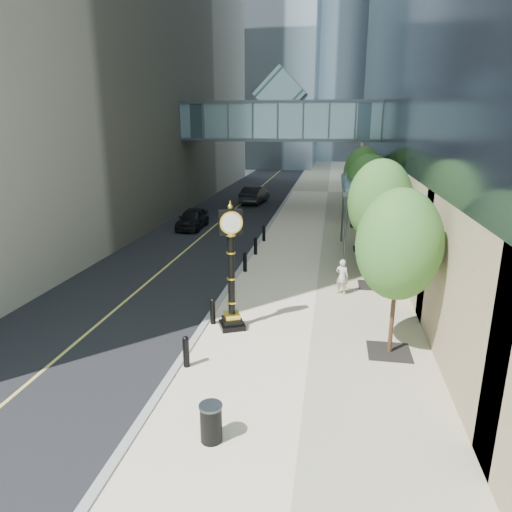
# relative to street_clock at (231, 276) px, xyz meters

# --- Properties ---
(ground) EXTENTS (320.00, 320.00, 0.00)m
(ground) POSITION_rel_street_clock_xyz_m (1.91, -3.97, -2.05)
(ground) COLOR gray
(ground) RESTS_ON ground
(road) EXTENTS (8.00, 180.00, 0.02)m
(road) POSITION_rel_street_clock_xyz_m (-5.09, 36.03, -2.04)
(road) COLOR black
(road) RESTS_ON ground
(sidewalk) EXTENTS (8.00, 180.00, 0.06)m
(sidewalk) POSITION_rel_street_clock_xyz_m (2.91, 36.03, -2.02)
(sidewalk) COLOR beige
(sidewalk) RESTS_ON ground
(curb) EXTENTS (0.25, 180.00, 0.07)m
(curb) POSITION_rel_street_clock_xyz_m (-1.09, 36.03, -2.02)
(curb) COLOR gray
(curb) RESTS_ON ground
(distant_tower_c) EXTENTS (22.00, 22.00, 65.00)m
(distant_tower_c) POSITION_rel_street_clock_xyz_m (-4.09, 116.03, 30.45)
(distant_tower_c) COLOR #A2B6CC
(distant_tower_c) RESTS_ON ground
(skywalk) EXTENTS (17.00, 4.20, 5.80)m
(skywalk) POSITION_rel_street_clock_xyz_m (-1.09, 24.03, 5.66)
(skywalk) COLOR slate
(skywalk) RESTS_ON ground
(entrance_canopy) EXTENTS (3.00, 8.00, 4.38)m
(entrance_canopy) POSITION_rel_street_clock_xyz_m (5.39, 10.03, 2.14)
(entrance_canopy) COLOR #383F44
(entrance_canopy) RESTS_ON ground
(bollard_row) EXTENTS (0.20, 16.20, 0.90)m
(bollard_row) POSITION_rel_street_clock_xyz_m (-0.79, 5.03, -1.54)
(bollard_row) COLOR black
(bollard_row) RESTS_ON sidewalk
(street_trees) EXTENTS (2.83, 28.51, 5.81)m
(street_trees) POSITION_rel_street_clock_xyz_m (5.51, 11.31, 1.74)
(street_trees) COLOR black
(street_trees) RESTS_ON sidewalk
(street_clock) EXTENTS (1.14, 1.14, 4.60)m
(street_clock) POSITION_rel_street_clock_xyz_m (0.00, 0.00, 0.00)
(street_clock) COLOR black
(street_clock) RESTS_ON sidewalk
(trash_bin) EXTENTS (0.62, 0.62, 0.90)m
(trash_bin) POSITION_rel_street_clock_xyz_m (0.86, -6.17, -1.54)
(trash_bin) COLOR black
(trash_bin) RESTS_ON sidewalk
(pedestrian) EXTENTS (0.68, 0.57, 1.58)m
(pedestrian) POSITION_rel_street_clock_xyz_m (4.01, 4.24, -1.21)
(pedestrian) COLOR #B7B4A8
(pedestrian) RESTS_ON sidewalk
(car_near) EXTENTS (1.77, 4.22, 1.43)m
(car_near) POSITION_rel_street_clock_xyz_m (-6.44, 16.01, -1.32)
(car_near) COLOR black
(car_near) RESTS_ON road
(car_far) EXTENTS (2.22, 5.05, 1.61)m
(car_far) POSITION_rel_street_clock_xyz_m (-3.87, 27.61, -1.23)
(car_far) COLOR black
(car_far) RESTS_ON road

